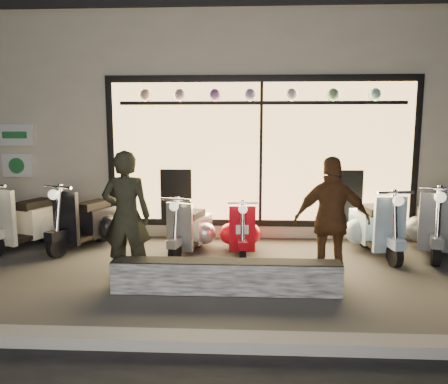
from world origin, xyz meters
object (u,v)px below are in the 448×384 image
Objects in this scene: scooter_red at (241,230)px; man at (126,216)px; graffiti_barrier at (226,277)px; woman at (332,221)px; scooter_silver at (192,228)px.

man reaches higher than scooter_red.
graffiti_barrier is 1.52m from woman.
woman is at bearing -53.03° from scooter_red.
woman is (1.96, -1.37, 0.45)m from scooter_silver.
scooter_silver is 1.05× the size of scooter_red.
scooter_red is at bearing 85.03° from graffiti_barrier.
woman is at bearing 179.09° from man.
man is at bearing -100.71° from scooter_silver.
woman is at bearing -19.76° from scooter_silver.
scooter_silver is at bearing 176.53° from scooter_red.
scooter_silver is 0.79× the size of woman.
man is (-1.31, 0.38, 0.65)m from graffiti_barrier.
scooter_silver is 0.75× the size of man.
scooter_silver is at bearing -117.22° from man.
scooter_red reaches higher than graffiti_barrier.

